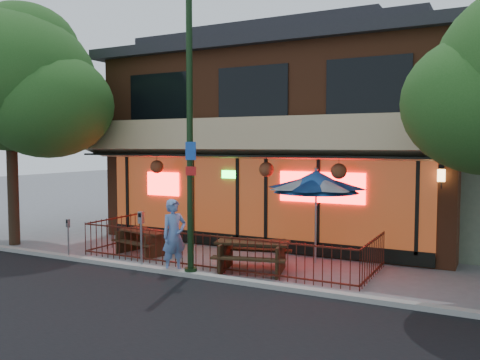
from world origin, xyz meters
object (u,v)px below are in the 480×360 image
Objects in this scene: street_light at (190,153)px; parking_meter_far at (68,232)px; picnic_table_left at (146,238)px; picnic_table_right at (253,252)px; patio_umbrella at (316,182)px; parking_meter_near at (141,230)px; street_tree_left at (13,74)px; pedestrian at (174,236)px.

street_light reaches higher than parking_meter_far.
parking_meter_far reaches higher than picnic_table_left.
parking_meter_far is at bearing -167.74° from picnic_table_right.
patio_umbrella is at bearing 55.96° from picnic_table_right.
street_light reaches higher than parking_meter_near.
parking_meter_near is 2.63m from parking_meter_far.
picnic_table_right is at bearing 2.07° from street_tree_left.
parking_meter_far is (-3.62, -0.18, -0.16)m from pedestrian.
picnic_table_left is (4.78, 0.80, -5.19)m from street_tree_left.
picnic_table_right is at bearing 21.36° from parking_meter_near.
street_light is 3.62× the size of pedestrian.
picnic_table_right is 1.42× the size of parking_meter_near.
street_light is at bearing -0.09° from parking_meter_near.
picnic_table_left is at bearing 124.64° from parking_meter_near.
patio_umbrella is (5.06, 1.21, 1.85)m from picnic_table_left.
picnic_table_left is at bearing 149.31° from street_light.
street_light is 5.90× the size of parking_meter_far.
patio_umbrella reaches higher than picnic_table_right.
street_tree_left is 5.92m from parking_meter_far.
street_light is 3.77m from patio_umbrella.
parking_meter_far is at bearing -14.89° from street_tree_left.
patio_umbrella reaches higher than parking_meter_near.
street_tree_left is 3.64× the size of picnic_table_right.
patio_umbrella is at bearing -23.77° from pedestrian.
pedestrian is (-0.58, 0.10, -2.18)m from street_light.
parking_meter_near is at bearing -7.62° from street_tree_left.
street_light is 4.49× the size of parking_meter_near.
picnic_table_left is (-2.68, 1.59, -2.67)m from street_light.
patio_umbrella is at bearing 23.63° from parking_meter_far.
picnic_table_left is at bearing 172.90° from picnic_table_right.
picnic_table_right reaches higher than picnic_table_left.
picnic_table_right is 5.57m from parking_meter_far.
picnic_table_left is at bearing -166.52° from patio_umbrella.
patio_umbrella reaches higher than parking_meter_far.
picnic_table_right is 0.81× the size of patio_umbrella.
picnic_table_right is 2.11m from pedestrian.
street_light reaches higher than pedestrian.
pedestrian is (-2.96, -2.70, -1.35)m from patio_umbrella.
street_light is 0.87× the size of street_tree_left.
patio_umbrella is at bearing 11.57° from street_tree_left.
street_tree_left is 2.96× the size of patio_umbrella.
street_tree_left is 10.59m from patio_umbrella.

